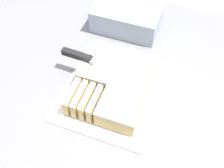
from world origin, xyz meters
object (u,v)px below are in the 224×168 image
at_px(cake, 115,83).
at_px(storage_box, 126,19).
at_px(cake_board, 112,91).
at_px(knife, 86,58).

bearing_deg(cake, storage_box, 101.25).
relative_size(cake_board, cake, 1.28).
xyz_separation_m(cake, storage_box, (-0.07, 0.33, 0.01)).
bearing_deg(cake_board, cake, 52.48).
bearing_deg(storage_box, knife, -99.99).
relative_size(knife, storage_box, 1.09).
bearing_deg(knife, cake_board, -19.12).
bearing_deg(cake_board, knife, 158.90).
xyz_separation_m(cake_board, storage_box, (-0.06, 0.34, 0.05)).
relative_size(cake_board, storage_box, 1.40).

